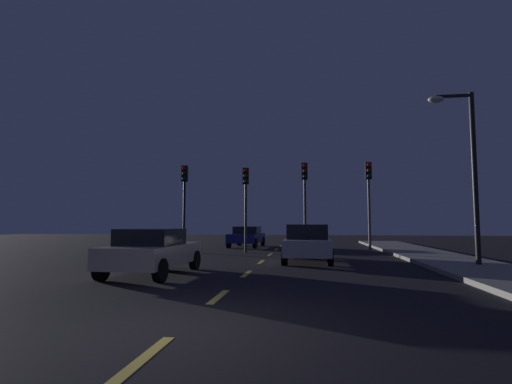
{
  "coord_description": "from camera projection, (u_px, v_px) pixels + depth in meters",
  "views": [
    {
      "loc": [
        1.92,
        -5.68,
        1.57
      ],
      "look_at": [
        -0.73,
        14.09,
        3.19
      ],
      "focal_mm": 27.19,
      "sensor_mm": 36.0,
      "label": 1
    }
  ],
  "objects": [
    {
      "name": "car_oncoming_far",
      "position": [
        247.0,
        236.0,
        25.94
      ],
      "size": [
        2.1,
        4.17,
        1.36
      ],
      "color": "navy",
      "rests_on": "ground_plane"
    },
    {
      "name": "lane_stripe_sixth",
      "position": [
        276.0,
        249.0,
        23.33
      ],
      "size": [
        0.16,
        1.6,
        0.01
      ],
      "primitive_type": "cube",
      "color": "#EACC4C",
      "rests_on": "ground_plane"
    },
    {
      "name": "traffic_signal_far_right",
      "position": [
        369.0,
        189.0,
        20.3
      ],
      "size": [
        0.32,
        0.38,
        4.79
      ],
      "color": "#4C4C51",
      "rests_on": "ground_plane"
    },
    {
      "name": "traffic_signal_far_left",
      "position": [
        184.0,
        191.0,
        21.63
      ],
      "size": [
        0.32,
        0.38,
        4.8
      ],
      "color": "black",
      "rests_on": "ground_plane"
    },
    {
      "name": "lane_stripe_second",
      "position": [
        219.0,
        297.0,
        8.31
      ],
      "size": [
        0.16,
        1.6,
        0.01
      ],
      "primitive_type": "cube",
      "color": "#EACC4C",
      "rests_on": "ground_plane"
    },
    {
      "name": "lane_stripe_fifth",
      "position": [
        270.0,
        254.0,
        19.57
      ],
      "size": [
        0.16,
        1.6,
        0.01
      ],
      "primitive_type": "cube",
      "color": "#EACC4C",
      "rests_on": "ground_plane"
    },
    {
      "name": "ground_plane",
      "position": [
        249.0,
        272.0,
        12.66
      ],
      "size": [
        80.0,
        80.0,
        0.0
      ],
      "primitive_type": "plane",
      "color": "black"
    },
    {
      "name": "street_lamp_right",
      "position": [
        467.0,
        160.0,
        13.8
      ],
      "size": [
        1.58,
        0.36,
        6.28
      ],
      "color": "black",
      "rests_on": "ground_plane"
    },
    {
      "name": "traffic_signal_center_right",
      "position": [
        305.0,
        189.0,
        20.74
      ],
      "size": [
        0.32,
        0.38,
        4.82
      ],
      "color": "#2D2D30",
      "rests_on": "ground_plane"
    },
    {
      "name": "traffic_signal_center_left",
      "position": [
        246.0,
        193.0,
        21.16
      ],
      "size": [
        0.32,
        0.38,
        4.61
      ],
      "color": "#2D2D30",
      "rests_on": "ground_plane"
    },
    {
      "name": "lane_stripe_fourth",
      "position": [
        261.0,
        262.0,
        15.82
      ],
      "size": [
        0.16,
        1.6,
        0.01
      ],
      "primitive_type": "cube",
      "color": "#EACC4C",
      "rests_on": "ground_plane"
    },
    {
      "name": "car_stopped_ahead",
      "position": [
        308.0,
        243.0,
        15.98
      ],
      "size": [
        1.95,
        4.42,
        1.53
      ],
      "color": "silver",
      "rests_on": "ground_plane"
    },
    {
      "name": "sidewalk_curb_right",
      "position": [
        495.0,
        273.0,
        11.67
      ],
      "size": [
        3.0,
        40.0,
        0.15
      ],
      "primitive_type": "cube",
      "color": "gray",
      "rests_on": "ground_plane"
    },
    {
      "name": "lane_stripe_third",
      "position": [
        246.0,
        274.0,
        12.07
      ],
      "size": [
        0.16,
        1.6,
        0.01
      ],
      "primitive_type": "cube",
      "color": "#EACC4C",
      "rests_on": "ground_plane"
    },
    {
      "name": "car_adjacent_lane",
      "position": [
        153.0,
        251.0,
        11.91
      ],
      "size": [
        2.01,
        4.1,
        1.41
      ],
      "color": "beige",
      "rests_on": "ground_plane"
    },
    {
      "name": "lane_stripe_nearest",
      "position": [
        145.0,
        357.0,
        4.56
      ],
      "size": [
        0.16,
        1.6,
        0.01
      ],
      "primitive_type": "cube",
      "color": "#EACC4C",
      "rests_on": "ground_plane"
    },
    {
      "name": "lane_stripe_seventh",
      "position": [
        281.0,
        246.0,
        27.08
      ],
      "size": [
        0.16,
        1.6,
        0.01
      ],
      "primitive_type": "cube",
      "color": "#EACC4C",
      "rests_on": "ground_plane"
    }
  ]
}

